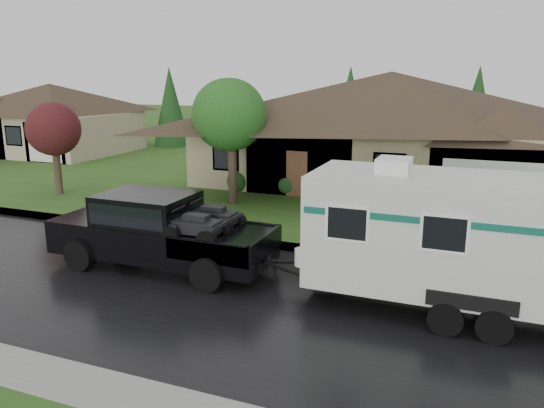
{
  "coord_description": "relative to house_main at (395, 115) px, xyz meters",
  "views": [
    {
      "loc": [
        6.46,
        -13.49,
        5.68
      ],
      "look_at": [
        0.32,
        2.0,
        1.55
      ],
      "focal_mm": 35.0,
      "sensor_mm": 36.0,
      "label": 1
    }
  ],
  "objects": [
    {
      "name": "road",
      "position": [
        -2.29,
        -15.84,
        -3.59
      ],
      "size": [
        140.0,
        8.0,
        0.01
      ],
      "primitive_type": "cube",
      "color": "black",
      "rests_on": "ground"
    },
    {
      "name": "lawn",
      "position": [
        -2.29,
        1.16,
        -3.52
      ],
      "size": [
        140.0,
        26.0,
        0.15
      ],
      "primitive_type": "cube",
      "color": "#2B5219",
      "rests_on": "ground"
    },
    {
      "name": "tree_left_green",
      "position": [
        -5.7,
        -7.06,
        0.27
      ],
      "size": [
        3.24,
        3.24,
        5.36
      ],
      "color": "#382B1E",
      "rests_on": "lawn"
    },
    {
      "name": "curb",
      "position": [
        -2.29,
        -11.59,
        -3.52
      ],
      "size": [
        140.0,
        0.5,
        0.15
      ],
      "primitive_type": "cube",
      "color": "gray",
      "rests_on": "ground"
    },
    {
      "name": "shrub_row",
      "position": [
        -0.29,
        -4.54,
        -2.94
      ],
      "size": [
        13.6,
        1.0,
        1.0
      ],
      "color": "#143814",
      "rests_on": "lawn"
    },
    {
      "name": "ground",
      "position": [
        -2.29,
        -13.84,
        -3.59
      ],
      "size": [
        140.0,
        140.0,
        0.0
      ],
      "primitive_type": "plane",
      "color": "#2B5219",
      "rests_on": "ground"
    },
    {
      "name": "pickup_truck",
      "position": [
        -4.55,
        -14.58,
        -2.4
      ],
      "size": [
        6.69,
        2.54,
        2.23
      ],
      "color": "black",
      "rests_on": "ground"
    },
    {
      "name": "house_main",
      "position": [
        0.0,
        0.0,
        0.0
      ],
      "size": [
        19.44,
        10.8,
        6.9
      ],
      "color": "gray",
      "rests_on": "lawn"
    },
    {
      "name": "travel_trailer",
      "position": [
        4.27,
        -14.58,
        -1.63
      ],
      "size": [
        8.25,
        2.9,
        3.7
      ],
      "color": "silver",
      "rests_on": "ground"
    },
    {
      "name": "tree_red",
      "position": [
        -14.09,
        -8.41,
        -0.5
      ],
      "size": [
        2.56,
        2.56,
        4.24
      ],
      "color": "#382B1E",
      "rests_on": "lawn"
    },
    {
      "name": "house_far",
      "position": [
        -24.07,
        2.02,
        -0.62
      ],
      "size": [
        10.8,
        8.64,
        5.8
      ],
      "color": "tan",
      "rests_on": "lawn"
    }
  ]
}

